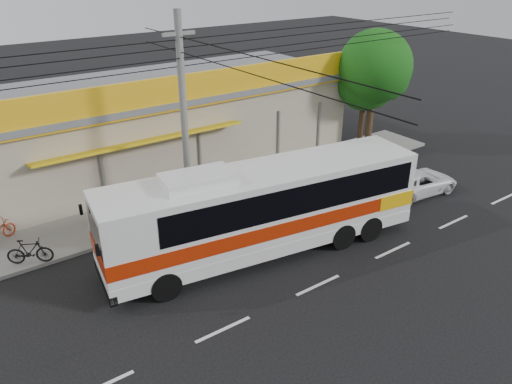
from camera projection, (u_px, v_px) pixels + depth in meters
ground at (275, 254)px, 19.64m from camera, size 120.00×120.00×0.00m
sidewalk at (199, 198)px, 24.01m from camera, size 30.00×3.20×0.15m
lane_markings at (318, 285)px, 17.80m from camera, size 50.00×0.12×0.01m
storefront_building at (147, 125)px, 27.11m from camera, size 22.60×9.20×5.70m
coach_bus at (269, 204)px, 19.02m from camera, size 12.79×4.50×3.86m
motorbike_dark at (30, 251)px, 18.62m from camera, size 1.71×1.21×1.01m
white_car at (418, 182)px, 24.45m from camera, size 4.36×2.36×1.16m
utility_pole at (180, 52)px, 18.89m from camera, size 34.00×14.00×8.89m
tree_near at (367, 84)px, 29.31m from camera, size 3.38×3.38×5.61m
tree_far at (377, 69)px, 28.48m from camera, size 4.22×4.22×7.00m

